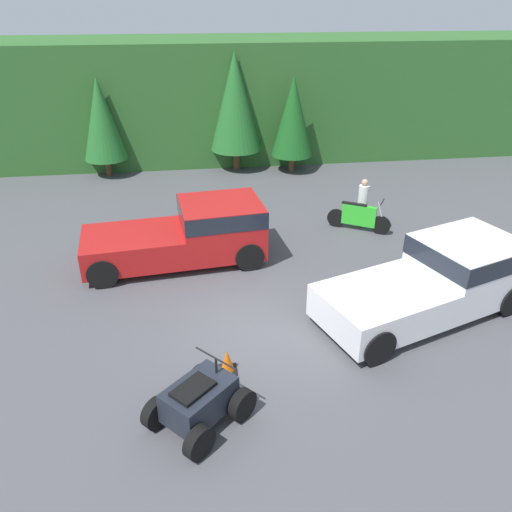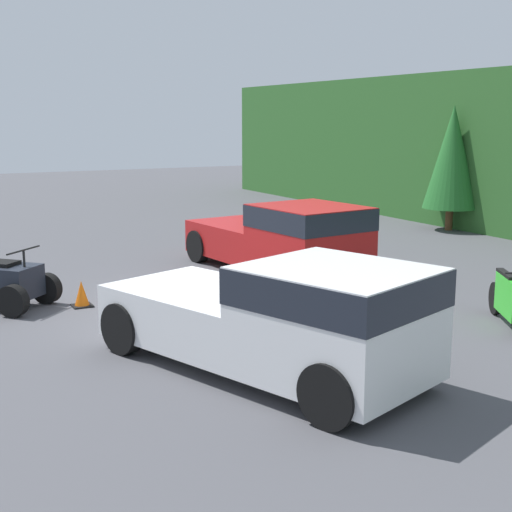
{
  "view_description": "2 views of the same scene",
  "coord_description": "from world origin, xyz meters",
  "views": [
    {
      "loc": [
        -1.4,
        -10.15,
        7.49
      ],
      "look_at": [
        0.25,
        2.07,
        0.95
      ],
      "focal_mm": 35.0,
      "sensor_mm": 36.0,
      "label": 1
    },
    {
      "loc": [
        13.69,
        -5.06,
        3.9
      ],
      "look_at": [
        0.25,
        2.07,
        0.95
      ],
      "focal_mm": 50.0,
      "sensor_mm": 36.0,
      "label": 2
    }
  ],
  "objects": [
    {
      "name": "ground_plane",
      "position": [
        0.0,
        0.0,
        0.0
      ],
      "size": [
        80.0,
        80.0,
        0.0
      ],
      "primitive_type": "plane",
      "color": "#4C4C51"
    },
    {
      "name": "quad_atv",
      "position": [
        -1.52,
        -2.91,
        0.51
      ],
      "size": [
        2.28,
        2.26,
        1.27
      ],
      "rotation": [
        0.0,
        0.0,
        0.76
      ],
      "color": "black",
      "rests_on": "ground_plane"
    },
    {
      "name": "traffic_cone",
      "position": [
        -0.87,
        -1.49,
        0.25
      ],
      "size": [
        0.42,
        0.42,
        0.55
      ],
      "color": "black",
      "rests_on": "ground_plane"
    },
    {
      "name": "dirt_bike",
      "position": [
        4.33,
        5.33,
        0.5
      ],
      "size": [
        1.97,
        1.27,
        1.2
      ],
      "rotation": [
        0.0,
        0.0,
        -0.54
      ],
      "color": "black",
      "rests_on": "ground_plane"
    },
    {
      "name": "tree_left",
      "position": [
        -5.17,
        12.69,
        2.57
      ],
      "size": [
        1.92,
        1.92,
        4.36
      ],
      "color": "brown",
      "rests_on": "ground_plane"
    },
    {
      "name": "pickup_truck_red",
      "position": [
        -1.51,
        3.86,
        0.98
      ],
      "size": [
        5.64,
        2.83,
        1.85
      ],
      "rotation": [
        0.0,
        0.0,
        0.11
      ],
      "color": "red",
      "rests_on": "ground_plane"
    },
    {
      "name": "pickup_truck_second",
      "position": [
        4.75,
        0.2,
        0.98
      ],
      "size": [
        5.9,
        3.87,
        1.85
      ],
      "rotation": [
        0.0,
        0.0,
        0.33
      ],
      "color": "white",
      "rests_on": "ground_plane"
    }
  ]
}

